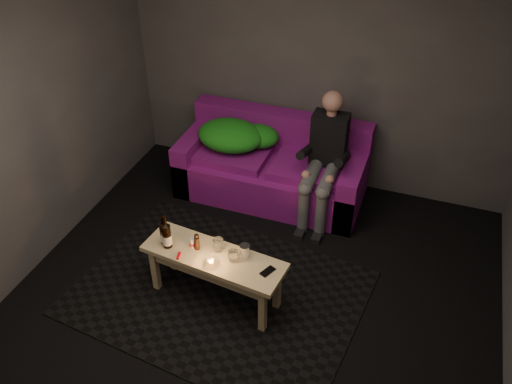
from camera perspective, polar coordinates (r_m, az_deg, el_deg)
floor at (r=4.53m, az=-1.57°, el=-13.68°), size 4.50×4.50×0.00m
room at (r=3.81m, az=0.59°, el=7.73°), size 4.50×4.50×4.50m
rug at (r=4.76m, az=-3.98°, el=-10.49°), size 2.56×1.99×0.01m
sofa at (r=5.70m, az=1.80°, el=2.53°), size 1.91×0.86×0.82m
green_blanket at (r=5.64m, az=-2.15°, el=5.98°), size 0.84×0.57×0.29m
person at (r=5.25m, az=7.22°, el=3.72°), size 0.34×0.79×1.27m
coffee_table at (r=4.45m, az=-4.44°, el=-7.46°), size 1.22×0.51×0.49m
beer_bottle_a at (r=4.48m, az=-9.66°, el=-4.34°), size 0.07×0.07×0.27m
beer_bottle_b at (r=4.44m, az=-9.39°, el=-4.52°), size 0.08×0.08×0.31m
salt_shaker at (r=4.45m, az=-6.71°, el=-5.33°), size 0.04×0.04×0.09m
pepper_mill at (r=4.42m, az=-6.23°, el=-5.39°), size 0.05×0.05×0.12m
tumbler_back at (r=4.40m, az=-4.01°, el=-5.55°), size 0.11×0.11×0.10m
tealight at (r=4.29m, az=-4.76°, el=-7.39°), size 0.06×0.06×0.05m
tumbler_front at (r=4.30m, az=-2.40°, el=-6.69°), size 0.10×0.10×0.10m
steel_cup at (r=4.33m, az=-1.20°, el=-6.22°), size 0.09×0.09×0.11m
smartphone at (r=4.24m, az=1.24°, el=-8.36°), size 0.11×0.14×0.01m
red_lighter at (r=4.40m, az=-8.15°, el=-6.65°), size 0.04×0.08×0.01m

